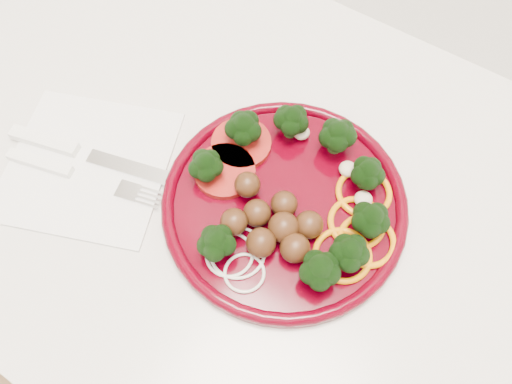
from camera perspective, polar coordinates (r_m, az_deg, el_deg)
The scene contains 5 objects.
counter at distance 0.97m, azimuth 5.12°, elevation -14.79°, with size 2.40×0.60×0.90m.
plate at distance 0.53m, azimuth 3.65°, elevation -1.06°, with size 0.27×0.27×0.05m.
napkin at distance 0.60m, azimuth -18.62°, elevation 2.97°, with size 0.18×0.18×0.00m, color white.
knife at distance 0.61m, azimuth -20.27°, elevation 4.58°, with size 0.21×0.07×0.01m.
fork at distance 0.60m, azimuth -21.71°, elevation 2.52°, with size 0.18×0.06×0.01m.
Camera 1 is at (0.05, 1.48, 1.39)m, focal length 35.00 mm.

